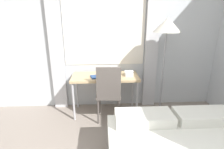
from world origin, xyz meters
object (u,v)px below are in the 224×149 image
Objects in this scene: book at (97,77)px; standing_lamp at (167,30)px; desk_chair at (109,91)px; desk at (105,79)px; telephone at (129,74)px.

standing_lamp is at bearing -1.33° from book.
desk is at bearing 103.87° from desk_chair.
standing_lamp reaches higher than telephone.
desk_chair reaches higher than telephone.
desk is 0.30m from desk_chair.
desk is at bearing 177.59° from telephone.
desk_chair is 0.33m from book.
desk is 1.18× the size of desk_chair.
desk is at bearing 29.98° from book.
standing_lamp is 6.70× the size of book.
standing_lamp is at bearing 14.41° from desk_chair.
book is at bearing -150.02° from desk.
book is (-0.13, -0.08, 0.08)m from desk.
standing_lamp reaches higher than book.
desk_chair reaches higher than book.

